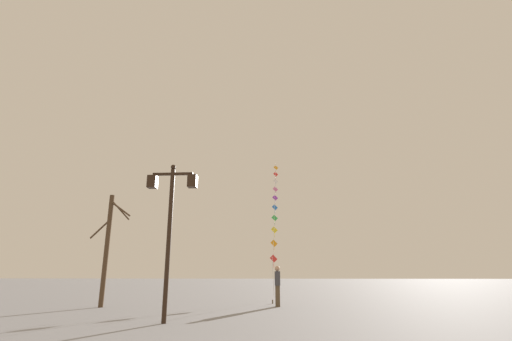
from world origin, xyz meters
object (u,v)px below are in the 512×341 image
twin_lantern_lamp_post (171,210)px  bare_tree (107,246)px  kite_train (275,209)px  kite_flyer (278,285)px

twin_lantern_lamp_post → bare_tree: 6.60m
kite_train → kite_flyer: kite_train is taller
twin_lantern_lamp_post → kite_flyer: bearing=60.6°
kite_train → kite_flyer: (0.16, -8.95, -4.90)m
kite_flyer → kite_train: bearing=0.2°
twin_lantern_lamp_post → bare_tree: bare_tree is taller
kite_train → twin_lantern_lamp_post: bearing=-101.9°
twin_lantern_lamp_post → kite_train: kite_train is taller
kite_train → kite_flyer: 10.20m
kite_flyer → bare_tree: bearing=95.3°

